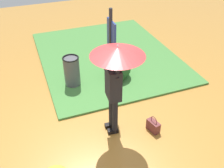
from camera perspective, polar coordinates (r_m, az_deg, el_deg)
The scene contains 7 objects.
ground_plane at distance 5.56m, azimuth -1.74°, elevation -10.28°, with size 18.00×18.00×0.00m, color #B27A33.
grass_verge at distance 8.17m, azimuth -1.08°, elevation 6.31°, with size 4.80×4.00×0.05m.
person_with_umbrella at distance 4.58m, azimuth 0.80°, elevation 3.43°, with size 0.96×0.96×2.04m.
info_sign_post at distance 5.49m, azimuth -0.17°, elevation 7.85°, with size 0.44×0.07×2.30m.
handbag at distance 5.56m, azimuth 9.04°, elevation -9.04°, with size 0.32×0.21×0.37m.
trash_bin at distance 6.69m, azimuth -8.80°, elevation 2.71°, with size 0.42×0.42×0.83m.
shrub_cluster at distance 6.94m, azimuth 1.26°, elevation 3.21°, with size 0.77×0.70×0.63m.
Camera 1 is at (3.72, -1.22, 3.95)m, focal length 41.65 mm.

